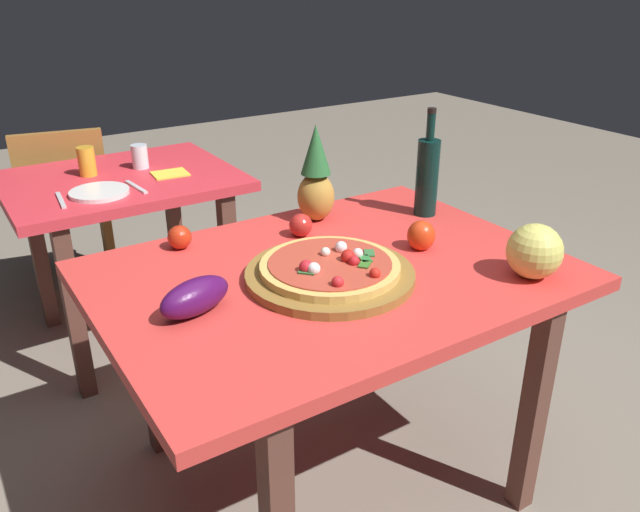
{
  "coord_description": "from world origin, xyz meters",
  "views": [
    {
      "loc": [
        -0.91,
        -1.35,
        1.54
      ],
      "look_at": [
        -0.04,
        0.0,
        0.8
      ],
      "focal_mm": 35.88,
      "sensor_mm": 36.0,
      "label": 1
    }
  ],
  "objects_px": {
    "melon": "(535,251)",
    "dinner_plate": "(99,192)",
    "tomato_beside_pepper": "(180,237)",
    "drinking_glass_juice": "(87,161)",
    "eggplant": "(195,297)",
    "tomato_at_corner": "(301,225)",
    "fork_utensil": "(61,200)",
    "drinking_glass_water": "(140,157)",
    "background_table": "(124,205)",
    "bell_pepper": "(421,236)",
    "pineapple_left": "(316,179)",
    "pizza_board": "(330,275)",
    "knife_utensil": "(136,187)",
    "wine_bottle": "(427,175)",
    "napkin_folded": "(170,174)",
    "display_table": "(331,296)",
    "pizza": "(331,266)",
    "dining_chair": "(67,202)"
  },
  "relations": [
    {
      "from": "background_table",
      "to": "napkin_folded",
      "type": "bearing_deg",
      "value": -24.69
    },
    {
      "from": "pineapple_left",
      "to": "drinking_glass_juice",
      "type": "distance_m",
      "value": 1.06
    },
    {
      "from": "dining_chair",
      "to": "drinking_glass_juice",
      "type": "xyz_separation_m",
      "value": [
        0.01,
        -0.51,
        0.33
      ]
    },
    {
      "from": "wine_bottle",
      "to": "tomato_beside_pepper",
      "type": "relative_size",
      "value": 5.01
    },
    {
      "from": "pizza",
      "to": "drinking_glass_water",
      "type": "distance_m",
      "value": 1.31
    },
    {
      "from": "drinking_glass_water",
      "to": "tomato_at_corner",
      "type": "bearing_deg",
      "value": -79.54
    },
    {
      "from": "pizza",
      "to": "knife_utensil",
      "type": "bearing_deg",
      "value": 100.51
    },
    {
      "from": "display_table",
      "to": "knife_utensil",
      "type": "height_order",
      "value": "knife_utensil"
    },
    {
      "from": "fork_utensil",
      "to": "display_table",
      "type": "bearing_deg",
      "value": -57.84
    },
    {
      "from": "eggplant",
      "to": "tomato_at_corner",
      "type": "height_order",
      "value": "eggplant"
    },
    {
      "from": "eggplant",
      "to": "tomato_beside_pepper",
      "type": "relative_size",
      "value": 2.74
    },
    {
      "from": "display_table",
      "to": "dinner_plate",
      "type": "relative_size",
      "value": 5.91
    },
    {
      "from": "tomato_beside_pepper",
      "to": "dinner_plate",
      "type": "distance_m",
      "value": 0.65
    },
    {
      "from": "knife_utensil",
      "to": "eggplant",
      "type": "bearing_deg",
      "value": -105.64
    },
    {
      "from": "dining_chair",
      "to": "pizza",
      "type": "xyz_separation_m",
      "value": [
        0.32,
        -1.83,
        0.31
      ]
    },
    {
      "from": "napkin_folded",
      "to": "dining_chair",
      "type": "bearing_deg",
      "value": 113.73
    },
    {
      "from": "tomato_beside_pepper",
      "to": "drinking_glass_juice",
      "type": "distance_m",
      "value": 0.91
    },
    {
      "from": "background_table",
      "to": "napkin_folded",
      "type": "relative_size",
      "value": 6.49
    },
    {
      "from": "melon",
      "to": "tomato_beside_pepper",
      "type": "bearing_deg",
      "value": 136.43
    },
    {
      "from": "melon",
      "to": "eggplant",
      "type": "xyz_separation_m",
      "value": [
        -0.86,
        0.31,
        -0.03
      ]
    },
    {
      "from": "melon",
      "to": "dinner_plate",
      "type": "distance_m",
      "value": 1.58
    },
    {
      "from": "background_table",
      "to": "eggplant",
      "type": "distance_m",
      "value": 1.24
    },
    {
      "from": "dining_chair",
      "to": "knife_utensil",
      "type": "relative_size",
      "value": 4.72
    },
    {
      "from": "fork_utensil",
      "to": "wine_bottle",
      "type": "bearing_deg",
      "value": -33.2
    },
    {
      "from": "tomato_at_corner",
      "to": "drinking_glass_water",
      "type": "height_order",
      "value": "drinking_glass_water"
    },
    {
      "from": "pizza_board",
      "to": "tomato_beside_pepper",
      "type": "distance_m",
      "value": 0.5
    },
    {
      "from": "tomato_at_corner",
      "to": "drinking_glass_juice",
      "type": "distance_m",
      "value": 1.09
    },
    {
      "from": "dining_chair",
      "to": "knife_utensil",
      "type": "bearing_deg",
      "value": 110.14
    },
    {
      "from": "fork_utensil",
      "to": "pizza_board",
      "type": "bearing_deg",
      "value": -60.51
    },
    {
      "from": "display_table",
      "to": "dining_chair",
      "type": "xyz_separation_m",
      "value": [
        -0.36,
        1.79,
        -0.18
      ]
    },
    {
      "from": "wine_bottle",
      "to": "drinking_glass_juice",
      "type": "height_order",
      "value": "wine_bottle"
    },
    {
      "from": "melon",
      "to": "pineapple_left",
      "type": "bearing_deg",
      "value": 111.25
    },
    {
      "from": "eggplant",
      "to": "tomato_at_corner",
      "type": "distance_m",
      "value": 0.55
    },
    {
      "from": "display_table",
      "to": "drinking_glass_juice",
      "type": "height_order",
      "value": "drinking_glass_juice"
    },
    {
      "from": "drinking_glass_juice",
      "to": "knife_utensil",
      "type": "relative_size",
      "value": 0.65
    },
    {
      "from": "pizza_board",
      "to": "drinking_glass_juice",
      "type": "bearing_deg",
      "value": 103.09
    },
    {
      "from": "wine_bottle",
      "to": "napkin_folded",
      "type": "height_order",
      "value": "wine_bottle"
    },
    {
      "from": "dining_chair",
      "to": "drinking_glass_juice",
      "type": "relative_size",
      "value": 7.22
    },
    {
      "from": "background_table",
      "to": "tomato_beside_pepper",
      "type": "bearing_deg",
      "value": -94.3
    },
    {
      "from": "wine_bottle",
      "to": "dinner_plate",
      "type": "relative_size",
      "value": 1.66
    },
    {
      "from": "pizza_board",
      "to": "drinking_glass_juice",
      "type": "distance_m",
      "value": 1.36
    },
    {
      "from": "dinner_plate",
      "to": "knife_utensil",
      "type": "height_order",
      "value": "dinner_plate"
    },
    {
      "from": "pizza",
      "to": "pineapple_left",
      "type": "relative_size",
      "value": 1.18
    },
    {
      "from": "dinner_plate",
      "to": "knife_utensil",
      "type": "xyz_separation_m",
      "value": [
        0.14,
        0.0,
        -0.0
      ]
    },
    {
      "from": "pizza",
      "to": "display_table",
      "type": "bearing_deg",
      "value": 53.67
    },
    {
      "from": "pineapple_left",
      "to": "melon",
      "type": "xyz_separation_m",
      "value": [
        0.27,
        -0.69,
        -0.07
      ]
    },
    {
      "from": "melon",
      "to": "eggplant",
      "type": "height_order",
      "value": "melon"
    },
    {
      "from": "tomato_beside_pepper",
      "to": "fork_utensil",
      "type": "height_order",
      "value": "tomato_beside_pepper"
    },
    {
      "from": "background_table",
      "to": "bell_pepper",
      "type": "bearing_deg",
      "value": -65.57
    },
    {
      "from": "tomato_beside_pepper",
      "to": "drinking_glass_juice",
      "type": "bearing_deg",
      "value": 92.55
    }
  ]
}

